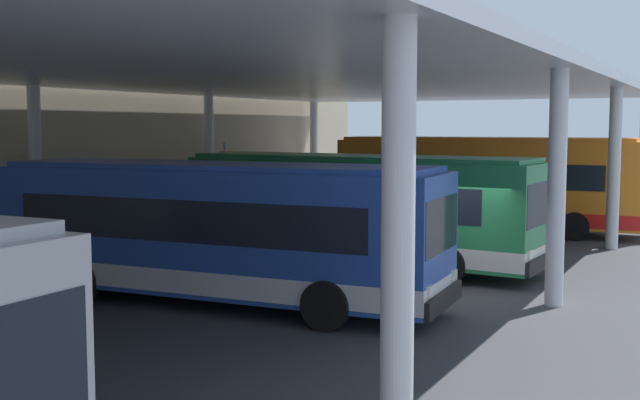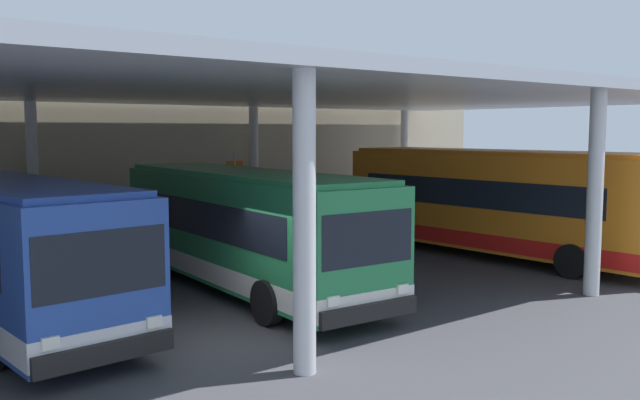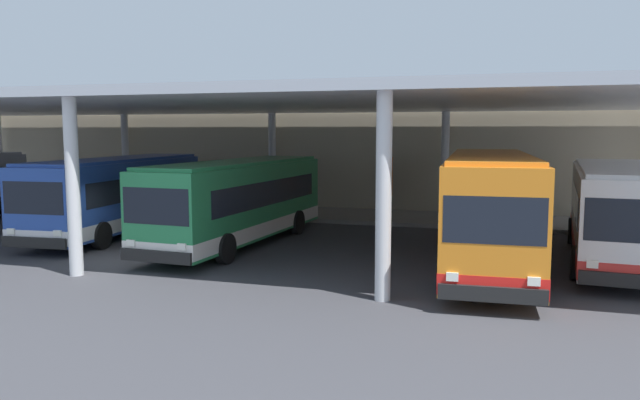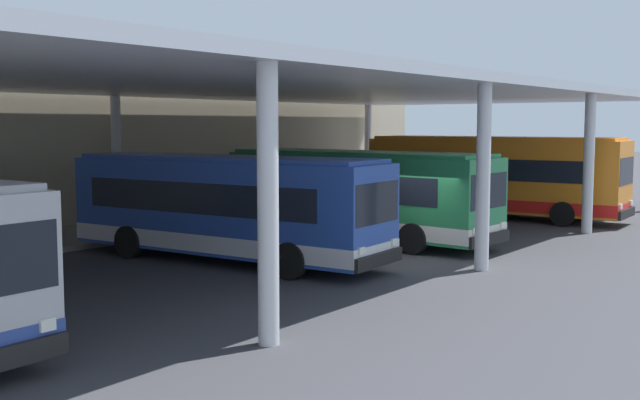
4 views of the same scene
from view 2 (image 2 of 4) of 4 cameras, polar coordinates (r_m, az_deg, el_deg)
The scene contains 9 objects.
ground_plane at distance 14.34m, azimuth -7.41°, elevation -11.36°, with size 200.00×200.00×0.00m, color #3D3D42.
platform_kerb at distance 24.91m, azimuth -21.44°, elevation -4.15°, with size 42.00×4.50×0.18m, color gray.
station_building_facade at distance 27.71m, azimuth -23.63°, elevation 3.31°, with size 48.00×1.60×6.50m, color #C1B293.
canopy_shelter at distance 18.68m, azimuth -16.41°, elevation 8.85°, with size 40.00×17.00×5.55m.
bus_second_bay at distance 16.72m, azimuth -25.05°, elevation -3.57°, with size 3.22×10.67×3.17m.
bus_middle_bay at distance 18.20m, azimuth -6.29°, elevation -2.33°, with size 3.15×10.66×3.17m.
bus_far_bay at distance 23.58m, azimuth 14.38°, elevation -0.17°, with size 3.08×11.43×3.57m.
bus_departing at distance 27.91m, azimuth 16.25°, elevation 0.30°, with size 3.34×10.69×3.17m.
banner_sign at distance 26.64m, azimuth -7.10°, elevation 0.94°, with size 0.70×0.12×3.20m.
Camera 2 is at (-6.98, -11.80, 4.22)m, focal length 38.47 mm.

